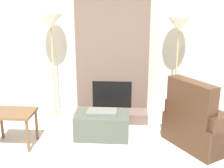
{
  "coord_description": "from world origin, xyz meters",
  "views": [
    {
      "loc": [
        0.33,
        -2.46,
        2.07
      ],
      "look_at": [
        0.0,
        2.44,
        0.63
      ],
      "focal_mm": 45.0,
      "sensor_mm": 36.0,
      "label": 1
    }
  ],
  "objects": [
    {
      "name": "ottoman",
      "position": [
        -0.1,
        1.61,
        0.2
      ],
      "size": [
        0.84,
        0.52,
        0.44
      ],
      "color": "#474C42",
      "rests_on": "ground_plane"
    },
    {
      "name": "armchair",
      "position": [
        1.38,
        1.44,
        0.32
      ],
      "size": [
        1.21,
        1.24,
        1.03
      ],
      "rotation": [
        0.0,
        0.0,
        2.16
      ],
      "color": "#422819",
      "rests_on": "ground_plane"
    },
    {
      "name": "side_table",
      "position": [
        -1.38,
        1.25,
        0.45
      ],
      "size": [
        0.64,
        0.47,
        0.53
      ],
      "color": "brown",
      "rests_on": "ground_plane"
    },
    {
      "name": "floor_lamp_left",
      "position": [
        -1.08,
        2.47,
        1.68
      ],
      "size": [
        0.43,
        0.43,
        1.88
      ],
      "color": "tan",
      "rests_on": "ground_plane"
    },
    {
      "name": "wall_back",
      "position": [
        0.0,
        2.83,
        1.3
      ],
      "size": [
        7.0,
        0.06,
        2.6
      ],
      "primitive_type": "cube",
      "color": "beige",
      "rests_on": "ground_plane"
    },
    {
      "name": "floor_lamp_right",
      "position": [
        1.15,
        2.47,
        1.64
      ],
      "size": [
        0.43,
        0.43,
        1.83
      ],
      "color": "tan",
      "rests_on": "ground_plane"
    },
    {
      "name": "fireplace",
      "position": [
        0.0,
        2.59,
        1.21
      ],
      "size": [
        1.31,
        0.74,
        2.6
      ],
      "color": "brown",
      "rests_on": "ground_plane"
    }
  ]
}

